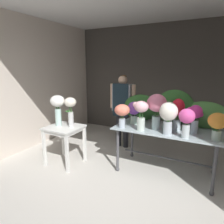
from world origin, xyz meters
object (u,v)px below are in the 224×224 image
object	(u,v)px
side_table_white	(64,132)
vase_crimson_stock	(178,112)
vase_cream_lisianthus_tall	(70,108)
vase_violet_lilies	(134,111)
vase_magenta_peonies	(195,116)
vase_rosy_freesia	(157,106)
vase_ivory_ranunculus	(168,115)
vase_sunset_anemones	(218,123)
vase_coral_hydrangea	(122,112)
vase_white_roses_tall	(58,106)
florist	(122,103)
vase_blush_snapdragons	(141,112)
vase_fuchsia_roses	(187,120)
display_table_glass	(167,136)

from	to	relation	value
side_table_white	vase_crimson_stock	distance (m)	2.06
vase_crimson_stock	vase_cream_lisianthus_tall	bearing A→B (deg)	-165.14
vase_violet_lilies	vase_cream_lisianthus_tall	bearing A→B (deg)	-155.91
vase_magenta_peonies	vase_violet_lilies	size ratio (longest dim) A/B	1.09
vase_rosy_freesia	vase_crimson_stock	world-z (taller)	vase_rosy_freesia
side_table_white	vase_violet_lilies	bearing A→B (deg)	24.34
vase_ivory_ranunculus	vase_magenta_peonies	bearing A→B (deg)	34.84
vase_rosy_freesia	side_table_white	bearing A→B (deg)	-165.94
vase_rosy_freesia	vase_cream_lisianthus_tall	xyz separation A→B (m)	(-1.49, -0.34, -0.10)
vase_violet_lilies	vase_sunset_anemones	world-z (taller)	vase_violet_lilies
vase_coral_hydrangea	vase_sunset_anemones	world-z (taller)	vase_coral_hydrangea
vase_magenta_peonies	vase_rosy_freesia	bearing A→B (deg)	-172.01
vase_rosy_freesia	vase_white_roses_tall	world-z (taller)	vase_rosy_freesia
florist	vase_crimson_stock	size ratio (longest dim) A/B	3.18
vase_violet_lilies	vase_cream_lisianthus_tall	size ratio (longest dim) A/B	0.74
vase_crimson_stock	vase_violet_lilies	xyz separation A→B (m)	(-0.75, -0.01, -0.06)
vase_coral_hydrangea	vase_ivory_ranunculus	bearing A→B (deg)	-0.01
vase_crimson_stock	vase_magenta_peonies	size ratio (longest dim) A/B	1.16
vase_blush_snapdragons	vase_fuchsia_roses	bearing A→B (deg)	-3.91
vase_fuchsia_roses	vase_blush_snapdragons	xyz separation A→B (m)	(-0.71, 0.05, 0.03)
vase_crimson_stock	display_table_glass	bearing A→B (deg)	-176.51
vase_magenta_peonies	vase_sunset_anemones	size ratio (longest dim) A/B	1.13
florist	vase_sunset_anemones	xyz separation A→B (m)	(1.90, -0.96, 0.04)
vase_coral_hydrangea	vase_blush_snapdragons	xyz separation A→B (m)	(0.33, -0.00, 0.04)
side_table_white	vase_cream_lisianthus_tall	bearing A→B (deg)	26.45
side_table_white	vase_ivory_ranunculus	distance (m)	1.92
display_table_glass	florist	bearing A→B (deg)	147.98
vase_crimson_stock	vase_magenta_peonies	bearing A→B (deg)	-10.89
vase_coral_hydrangea	vase_rosy_freesia	bearing A→B (deg)	17.00
display_table_glass	vase_ivory_ranunculus	bearing A→B (deg)	-77.54
side_table_white	vase_rosy_freesia	xyz separation A→B (m)	(1.62, 0.40, 0.57)
display_table_glass	vase_sunset_anemones	size ratio (longest dim) A/B	4.34
side_table_white	vase_cream_lisianthus_tall	size ratio (longest dim) A/B	1.33
vase_crimson_stock	vase_blush_snapdragons	world-z (taller)	vase_crimson_stock
vase_rosy_freesia	vase_white_roses_tall	xyz separation A→B (m)	(-1.74, -0.40, -0.08)
vase_violet_lilies	vase_blush_snapdragons	bearing A→B (deg)	-52.56
vase_rosy_freesia	vase_violet_lilies	xyz separation A→B (m)	(-0.44, 0.13, -0.14)
side_table_white	vase_blush_snapdragons	xyz separation A→B (m)	(1.41, 0.23, 0.48)
vase_magenta_peonies	vase_white_roses_tall	xyz separation A→B (m)	(-2.32, -0.49, 0.03)
vase_rosy_freesia	vase_ivory_ranunculus	bearing A→B (deg)	-35.80
vase_white_roses_tall	vase_cream_lisianthus_tall	xyz separation A→B (m)	(0.25, 0.06, -0.03)
florist	vase_rosy_freesia	xyz separation A→B (m)	(1.01, -0.86, 0.18)
side_table_white	vase_white_roses_tall	bearing A→B (deg)	179.43
vase_coral_hydrangea	vase_blush_snapdragons	bearing A→B (deg)	-0.85
vase_fuchsia_roses	vase_violet_lilies	bearing A→B (deg)	159.59
side_table_white	vase_violet_lilies	size ratio (longest dim) A/B	1.79
vase_ivory_ranunculus	side_table_white	bearing A→B (deg)	-172.61
vase_magenta_peonies	vase_fuchsia_roses	distance (m)	0.31
display_table_glass	vase_ivory_ranunculus	size ratio (longest dim) A/B	3.43
florist	vase_fuchsia_roses	xyz separation A→B (m)	(1.51, -1.08, 0.07)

